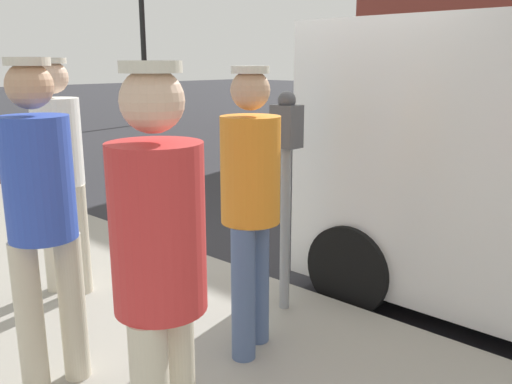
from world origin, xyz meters
The scene contains 7 objects.
ground_plane centered at (0.00, 0.00, 0.00)m, with size 80.00×80.00×0.00m, color #2D2D33.
parking_meter_near centered at (1.35, 0.22, 1.18)m, with size 0.14×0.18×1.52m.
pedestrian_in_red centered at (2.98, 0.95, 1.13)m, with size 0.34×0.34×1.71m.
pedestrian_in_white centered at (2.22, -1.18, 1.15)m, with size 0.34×0.34×1.73m.
pedestrian_in_blue centered at (2.89, -0.12, 1.14)m, with size 0.35×0.34×1.72m.
pedestrian_in_orange centered at (1.92, 0.42, 1.11)m, with size 0.35×0.34×1.68m.
traffic_light_corner centered at (-6.78, -11.16, 3.52)m, with size 2.48×0.42×5.20m.
Camera 1 is at (4.10, 2.42, 1.85)m, focal length 37.55 mm.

